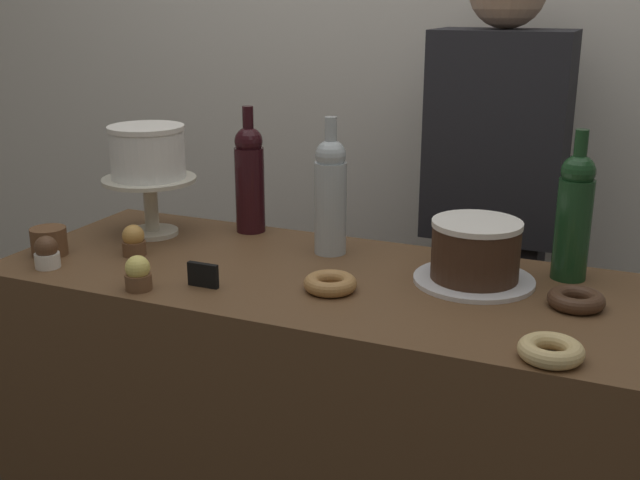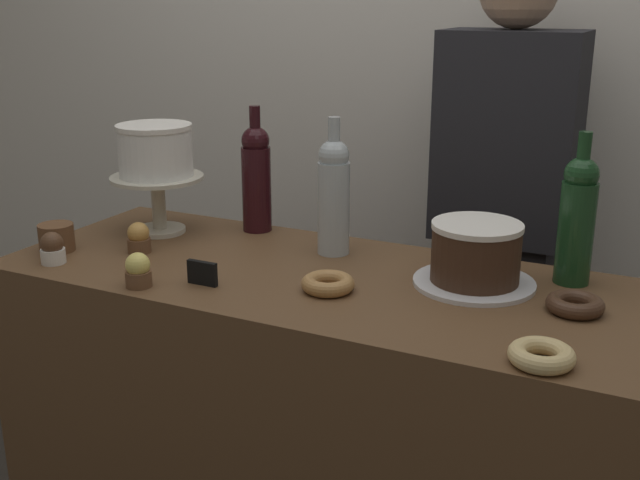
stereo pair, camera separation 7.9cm
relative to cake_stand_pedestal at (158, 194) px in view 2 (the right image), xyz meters
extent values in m
cube|color=silver|center=(0.52, 0.76, 0.30)|extent=(6.00, 0.05, 2.60)
cube|color=brown|center=(0.52, -0.11, -0.55)|extent=(1.46, 0.58, 0.89)
cylinder|color=beige|center=(0.00, 0.00, -0.10)|extent=(0.13, 0.13, 0.01)
cylinder|color=beige|center=(0.00, 0.00, -0.03)|extent=(0.04, 0.04, 0.13)
cylinder|color=beige|center=(0.00, 0.00, 0.04)|extent=(0.24, 0.24, 0.01)
cylinder|color=white|center=(0.00, 0.00, 0.11)|extent=(0.19, 0.19, 0.12)
cylinder|color=white|center=(0.00, 0.00, 0.17)|extent=(0.19, 0.19, 0.01)
cylinder|color=white|center=(0.84, -0.02, -0.10)|extent=(0.26, 0.26, 0.01)
cylinder|color=#3D2619|center=(0.84, -0.02, -0.04)|extent=(0.19, 0.19, 0.11)
cylinder|color=white|center=(0.84, -0.02, 0.03)|extent=(0.19, 0.19, 0.01)
cylinder|color=#B2BCC1|center=(0.48, 0.05, 0.01)|extent=(0.08, 0.08, 0.22)
sphere|color=#B2BCC1|center=(0.48, 0.05, 0.13)|extent=(0.07, 0.07, 0.07)
cylinder|color=#B2BCC1|center=(0.48, 0.05, 0.19)|extent=(0.03, 0.03, 0.08)
cylinder|color=black|center=(0.22, 0.13, 0.01)|extent=(0.08, 0.08, 0.22)
sphere|color=black|center=(0.22, 0.13, 0.13)|extent=(0.07, 0.07, 0.07)
cylinder|color=black|center=(0.22, 0.13, 0.19)|extent=(0.03, 0.03, 0.08)
cylinder|color=#193D1E|center=(1.02, 0.09, 0.01)|extent=(0.08, 0.08, 0.22)
sphere|color=#193D1E|center=(1.02, 0.09, 0.13)|extent=(0.07, 0.07, 0.07)
cylinder|color=#193D1E|center=(1.02, 0.09, 0.19)|extent=(0.03, 0.03, 0.08)
cylinder|color=brown|center=(0.06, -0.16, -0.09)|extent=(0.06, 0.06, 0.03)
sphere|color=#CC9347|center=(0.06, -0.16, -0.05)|extent=(0.05, 0.05, 0.05)
cylinder|color=white|center=(-0.07, -0.31, -0.09)|extent=(0.06, 0.06, 0.03)
sphere|color=brown|center=(-0.07, -0.31, -0.05)|extent=(0.05, 0.05, 0.05)
cylinder|color=brown|center=(0.20, -0.34, -0.09)|extent=(0.06, 0.06, 0.03)
sphere|color=#EFDB6B|center=(0.20, -0.34, -0.05)|extent=(0.05, 0.05, 0.05)
torus|color=#E0C17F|center=(1.04, -0.33, -0.09)|extent=(0.11, 0.11, 0.03)
torus|color=#B27F47|center=(0.57, -0.19, -0.09)|extent=(0.11, 0.11, 0.03)
torus|color=#472D1E|center=(1.05, -0.08, -0.09)|extent=(0.11, 0.11, 0.03)
cylinder|color=brown|center=(-0.13, -0.23, -0.10)|extent=(0.08, 0.08, 0.01)
cylinder|color=brown|center=(-0.13, -0.23, -0.09)|extent=(0.08, 0.08, 0.01)
cylinder|color=brown|center=(-0.13, -0.23, -0.07)|extent=(0.08, 0.08, 0.01)
cylinder|color=brown|center=(-0.13, -0.23, -0.06)|extent=(0.08, 0.08, 0.01)
cylinder|color=brown|center=(-0.13, -0.23, -0.05)|extent=(0.08, 0.08, 0.01)
cylinder|color=brown|center=(-0.13, -0.23, -0.04)|extent=(0.08, 0.08, 0.01)
cube|color=black|center=(0.32, -0.27, -0.08)|extent=(0.07, 0.01, 0.05)
cube|color=black|center=(0.78, 0.50, -0.57)|extent=(0.28, 0.18, 0.85)
cube|color=#232328|center=(0.78, 0.50, 0.13)|extent=(0.36, 0.22, 0.55)
camera|label=1|loc=(1.15, -1.58, 0.48)|focal=43.38mm
camera|label=2|loc=(1.22, -1.55, 0.48)|focal=43.38mm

